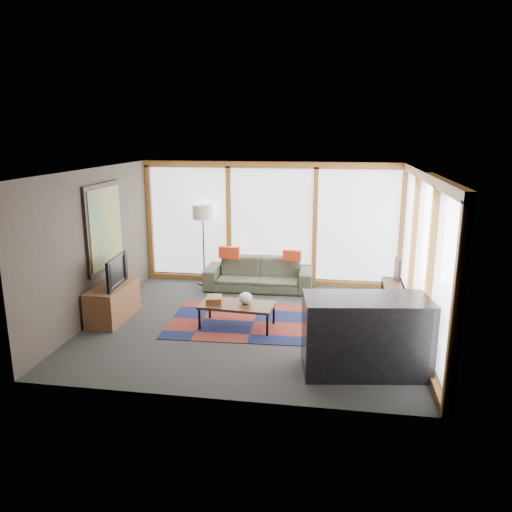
% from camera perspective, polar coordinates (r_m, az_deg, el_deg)
% --- Properties ---
extents(ground, '(5.50, 5.50, 0.00)m').
position_cam_1_polar(ground, '(8.60, -0.43, -7.77)').
color(ground, '#2F2F2D').
rests_on(ground, ground).
extents(room_envelope, '(5.52, 5.02, 2.62)m').
position_cam_1_polar(room_envelope, '(8.64, 3.42, 2.97)').
color(room_envelope, '#3F352E').
rests_on(room_envelope, ground).
extents(rug, '(2.98, 1.99, 0.01)m').
position_cam_1_polar(rug, '(8.69, -0.22, -7.50)').
color(rug, maroon).
rests_on(rug, ground).
extents(sofa, '(2.23, 0.93, 0.64)m').
position_cam_1_polar(sofa, '(10.35, 0.31, -2.09)').
color(sofa, '#393B2D').
rests_on(sofa, ground).
extents(pillow_left, '(0.44, 0.16, 0.24)m').
position_cam_1_polar(pillow_left, '(10.34, -3.06, 0.41)').
color(pillow_left, red).
rests_on(pillow_left, sofa).
extents(pillow_right, '(0.39, 0.17, 0.21)m').
position_cam_1_polar(pillow_right, '(10.18, 4.16, 0.09)').
color(pillow_right, red).
rests_on(pillow_right, sofa).
extents(floor_lamp, '(0.43, 0.43, 1.72)m').
position_cam_1_polar(floor_lamp, '(10.64, -6.01, 1.28)').
color(floor_lamp, black).
rests_on(floor_lamp, ground).
extents(coffee_table, '(1.26, 0.70, 0.41)m').
position_cam_1_polar(coffee_table, '(8.41, -2.16, -6.81)').
color(coffee_table, '#32210E').
rests_on(coffee_table, ground).
extents(book_stack, '(0.30, 0.35, 0.10)m').
position_cam_1_polar(book_stack, '(8.42, -4.82, -4.98)').
color(book_stack, brown).
rests_on(book_stack, coffee_table).
extents(vase, '(0.24, 0.24, 0.20)m').
position_cam_1_polar(vase, '(8.32, -1.21, -4.83)').
color(vase, silver).
rests_on(vase, coffee_table).
extents(bookshelf, '(0.36, 1.97, 0.49)m').
position_cam_1_polar(bookshelf, '(9.03, 15.69, -5.58)').
color(bookshelf, '#32210E').
rests_on(bookshelf, ground).
extents(bowl_a, '(0.24, 0.24, 0.10)m').
position_cam_1_polar(bowl_a, '(8.45, 16.42, -4.86)').
color(bowl_a, black).
rests_on(bowl_a, bookshelf).
extents(bowl_b, '(0.20, 0.20, 0.08)m').
position_cam_1_polar(bowl_b, '(8.72, 16.18, -4.33)').
color(bowl_b, black).
rests_on(bowl_b, bookshelf).
extents(shelf_picture, '(0.08, 0.31, 0.40)m').
position_cam_1_polar(shelf_picture, '(9.66, 15.86, -1.51)').
color(shelf_picture, black).
rests_on(shelf_picture, bookshelf).
extents(tv_console, '(0.51, 1.23, 0.61)m').
position_cam_1_polar(tv_console, '(9.09, -16.02, -5.07)').
color(tv_console, brown).
rests_on(tv_console, ground).
extents(television, '(0.19, 0.92, 0.53)m').
position_cam_1_polar(television, '(8.86, -16.15, -1.70)').
color(television, black).
rests_on(television, tv_console).
extents(bar_counter, '(1.77, 1.02, 1.06)m').
position_cam_1_polar(bar_counter, '(6.96, 12.43, -8.83)').
color(bar_counter, black).
rests_on(bar_counter, ground).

